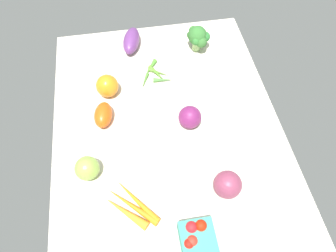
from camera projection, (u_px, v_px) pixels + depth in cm
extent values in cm
cube|color=beige|center=(168.00, 131.00, 102.15)|extent=(104.00, 76.00, 2.00)
ellipsoid|color=#623173|center=(131.00, 41.00, 120.01)|extent=(15.15, 9.66, 6.24)
ellipsoid|color=orange|center=(107.00, 86.00, 106.16)|extent=(9.50, 9.50, 8.19)
sphere|color=#89B447|center=(87.00, 168.00, 89.59)|extent=(7.38, 7.38, 7.38)
ellipsoid|color=#DE5112|center=(103.00, 115.00, 100.87)|extent=(10.72, 7.61, 5.90)
cone|color=#497F3A|center=(163.00, 80.00, 111.94)|extent=(2.61, 7.58, 1.67)
cone|color=#577C31|center=(159.00, 73.00, 114.09)|extent=(5.71, 8.06, 1.42)
cone|color=#4C7E32|center=(145.00, 81.00, 111.95)|extent=(7.30, 4.09, 1.22)
cone|color=#488F2D|center=(150.00, 68.00, 115.24)|extent=(7.76, 6.01, 1.70)
cone|color=#52842C|center=(158.00, 74.00, 113.54)|extent=(8.90, 6.16, 1.76)
cube|color=teal|center=(197.00, 239.00, 79.72)|extent=(9.19, 9.19, 5.39)
sphere|color=red|center=(191.00, 227.00, 79.09)|extent=(3.24, 3.24, 3.24)
sphere|color=red|center=(194.00, 241.00, 77.41)|extent=(3.07, 3.07, 3.07)
sphere|color=red|center=(201.00, 226.00, 79.12)|extent=(3.16, 3.16, 3.16)
sphere|color=red|center=(189.00, 244.00, 77.10)|extent=(2.92, 2.92, 2.92)
sphere|color=#823650|center=(228.00, 185.00, 86.38)|extent=(8.21, 8.21, 8.21)
cone|color=orange|center=(137.00, 200.00, 87.01)|extent=(15.34, 12.23, 2.11)
cone|color=orange|center=(132.00, 206.00, 86.14)|extent=(13.77, 14.68, 2.18)
cone|color=orange|center=(126.00, 212.00, 84.90)|extent=(11.79, 12.61, 2.63)
sphere|color=#702159|center=(190.00, 117.00, 99.30)|extent=(7.66, 7.66, 7.66)
cylinder|color=#A1C97D|center=(196.00, 45.00, 120.17)|extent=(3.19, 3.19, 4.10)
sphere|color=#326C2E|center=(197.00, 36.00, 116.11)|extent=(7.37, 7.37, 7.37)
sphere|color=#32712B|center=(193.00, 30.00, 117.16)|extent=(3.44, 3.44, 3.44)
sphere|color=#34672E|center=(190.00, 35.00, 117.51)|extent=(2.81, 2.81, 2.81)
sphere|color=#2B7131|center=(205.00, 37.00, 116.56)|extent=(4.02, 4.02, 4.02)
sphere|color=#30712F|center=(196.00, 41.00, 114.78)|extent=(3.07, 3.07, 3.07)
sphere|color=#33692D|center=(201.00, 42.00, 115.50)|extent=(4.33, 4.33, 4.33)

